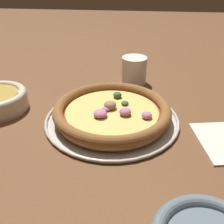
# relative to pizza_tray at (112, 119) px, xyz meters

# --- Properties ---
(ground_plane) EXTENTS (3.00, 3.00, 0.00)m
(ground_plane) POSITION_rel_pizza_tray_xyz_m (0.00, 0.00, -0.00)
(ground_plane) COLOR brown
(pizza_tray) EXTENTS (0.31, 0.31, 0.01)m
(pizza_tray) POSITION_rel_pizza_tray_xyz_m (0.00, 0.00, 0.00)
(pizza_tray) COLOR #B7B2A8
(pizza_tray) RESTS_ON ground_plane
(pizza) EXTENTS (0.27, 0.27, 0.04)m
(pizza) POSITION_rel_pizza_tray_xyz_m (0.00, 0.00, 0.02)
(pizza) COLOR #BC7F42
(pizza) RESTS_ON pizza_tray
(drinking_cup) EXTENTS (0.07, 0.07, 0.08)m
(drinking_cup) POSITION_rel_pizza_tray_xyz_m (-0.22, 0.04, 0.04)
(drinking_cup) COLOR silver
(drinking_cup) RESTS_ON ground_plane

